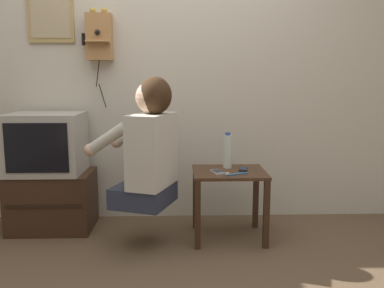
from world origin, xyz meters
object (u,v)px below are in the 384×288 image
television (46,143)px  toothbrush (235,174)px  person (149,146)px  framed_picture (50,10)px  wall_phone_antique (99,37)px  water_bottle (228,151)px  cell_phone_held (217,172)px  cell_phone_spare (243,169)px

television → toothbrush: television is taller
person → framed_picture: 1.41m
wall_phone_antique → water_bottle: size_ratio=2.88×
wall_phone_antique → person: bearing=-53.7°
water_bottle → wall_phone_antique: bearing=161.6°
person → cell_phone_held: 0.52m
television → toothbrush: (1.40, -0.34, -0.17)m
cell_phone_held → cell_phone_spare: size_ratio=1.02×
wall_phone_antique → cell_phone_spare: bearing=-20.4°
television → cell_phone_spare: television is taller
wall_phone_antique → water_bottle: 1.35m
person → wall_phone_antique: (-0.42, 0.57, 0.78)m
cell_phone_held → toothbrush: bearing=-49.2°
framed_picture → water_bottle: (1.37, -0.37, -1.07)m
person → toothbrush: person is taller
person → television: size_ratio=1.61×
person → cell_phone_spare: person is taller
water_bottle → cell_phone_held: bearing=-120.3°
person → cell_phone_spare: size_ratio=6.62×
cell_phone_spare → cell_phone_held: bearing=-146.9°
wall_phone_antique → framed_picture: 0.44m
television → framed_picture: framed_picture is taller
cell_phone_spare → toothbrush: size_ratio=0.79×
water_bottle → toothbrush: size_ratio=1.59×
wall_phone_antique → cell_phone_spare: 1.52m
wall_phone_antique → framed_picture: bearing=173.5°
person → framed_picture: size_ratio=1.77×
water_bottle → toothbrush: water_bottle is taller
toothbrush → cell_phone_held: bearing=34.4°
television → cell_phone_spare: 1.50m
cell_phone_held → toothbrush: size_ratio=0.81×
television → person: bearing=-23.6°
television → wall_phone_antique: size_ratio=0.71×
cell_phone_held → television: bearing=150.4°
person → wall_phone_antique: 1.05m
cell_phone_held → cell_phone_spare: same height
television → cell_phone_held: (1.28, -0.27, -0.17)m
framed_picture → person: bearing=-37.4°
framed_picture → wall_phone_antique: bearing=-6.5°
cell_phone_spare → framed_picture: bearing=174.4°
framed_picture → water_bottle: size_ratio=1.85×
cell_phone_held → toothbrush: 0.14m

